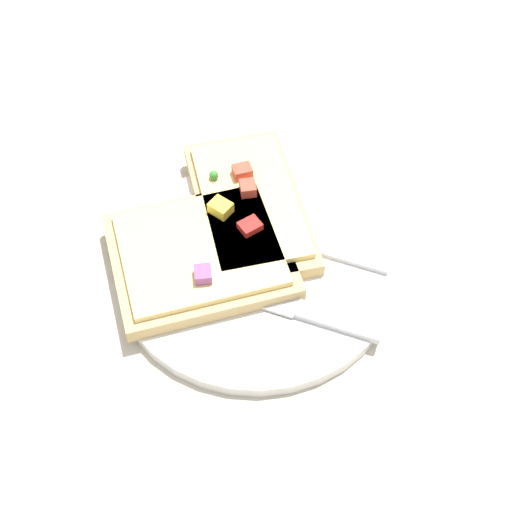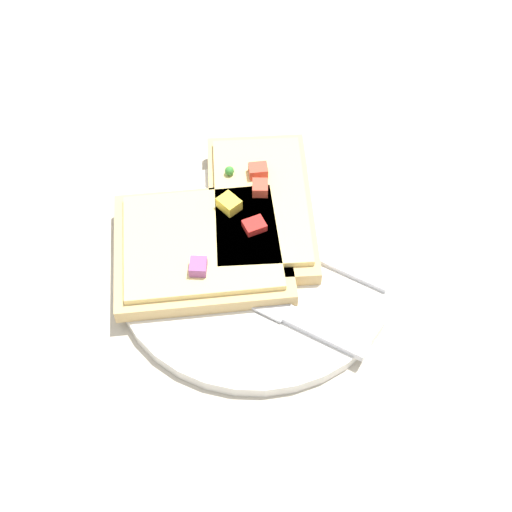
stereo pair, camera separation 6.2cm
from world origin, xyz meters
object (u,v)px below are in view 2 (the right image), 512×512
fork (275,232)px  knife (278,310)px  plate (256,267)px  pizza_slice_corner (260,205)px  pizza_slice_main (202,246)px

fork → knife: knife is taller
plate → pizza_slice_corner: (-0.01, -0.06, 0.02)m
plate → pizza_slice_main: size_ratio=1.55×
plate → fork: size_ratio=1.40×
knife → pizza_slice_corner: size_ratio=1.00×
plate → pizza_slice_main: pizza_slice_main is taller
knife → pizza_slice_corner: pizza_slice_corner is taller
plate → pizza_slice_corner: bearing=-97.4°
plate → knife: (-0.02, 0.05, 0.01)m
plate → pizza_slice_corner: pizza_slice_corner is taller
pizza_slice_corner → plate: bearing=172.6°
plate → fork: bearing=-121.0°
fork → pizza_slice_corner: 0.03m
knife → plate: bearing=-40.0°
plate → pizza_slice_corner: 0.06m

